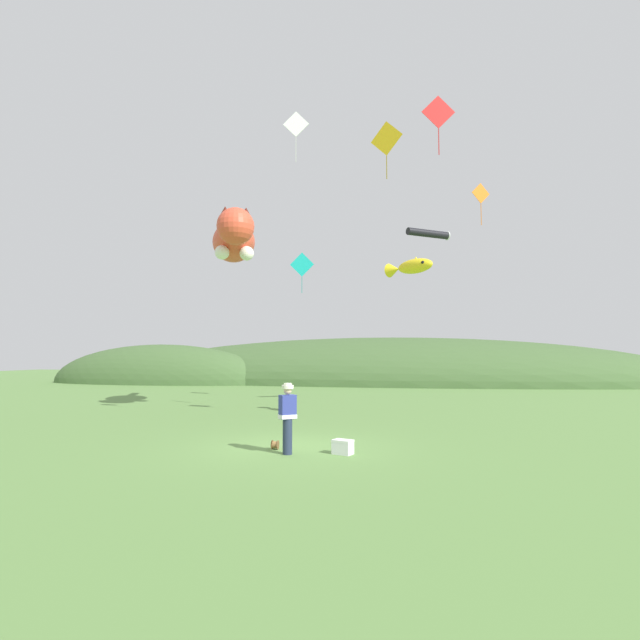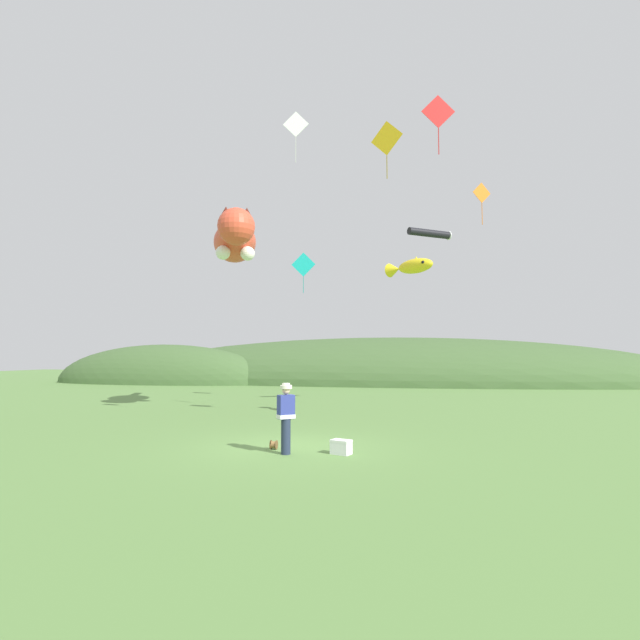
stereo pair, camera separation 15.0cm
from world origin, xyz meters
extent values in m
plane|color=#5B8442|center=(0.00, 0.00, 0.00)|extent=(120.00, 120.00, 0.00)
ellipsoid|color=#426033|center=(0.00, 31.93, 0.00)|extent=(53.00, 14.63, 8.07)
ellipsoid|color=#426033|center=(-19.18, 27.19, 0.00)|extent=(20.75, 7.06, 6.80)
cylinder|color=#232D47|center=(0.18, -0.94, 0.44)|extent=(0.24, 0.24, 0.88)
cube|color=navy|center=(0.18, -0.94, 1.18)|extent=(0.46, 0.44, 0.60)
cube|color=white|center=(0.18, -0.94, 0.94)|extent=(0.49, 0.47, 0.10)
sphere|color=beige|center=(0.18, -0.94, 1.59)|extent=(0.20, 0.20, 0.20)
cylinder|color=silver|center=(0.18, -0.94, 1.68)|extent=(0.30, 0.30, 0.09)
cylinder|color=silver|center=(0.18, -0.94, 1.74)|extent=(0.20, 0.20, 0.07)
cylinder|color=olive|center=(-0.31, -0.38, 0.12)|extent=(0.15, 0.18, 0.18)
cylinder|color=brown|center=(-0.39, -0.38, 0.12)|extent=(0.02, 0.24, 0.24)
cylinder|color=brown|center=(-0.23, -0.38, 0.12)|extent=(0.02, 0.24, 0.24)
cube|color=white|center=(1.54, -0.65, 0.15)|extent=(0.56, 0.46, 0.30)
cube|color=white|center=(1.54, -0.65, 0.33)|extent=(0.57, 0.47, 0.06)
ellipsoid|color=#E04C33|center=(-4.98, 8.33, 7.70)|extent=(3.23, 4.16, 1.76)
ellipsoid|color=white|center=(-4.91, 8.16, 7.38)|extent=(1.92, 2.63, 0.97)
sphere|color=#E04C33|center=(-4.08, 6.23, 7.87)|extent=(1.58, 1.58, 1.58)
cone|color=#4E1A11|center=(-3.68, 6.40, 8.45)|extent=(0.74, 0.74, 0.53)
cone|color=#4E1A11|center=(-4.48, 6.06, 8.45)|extent=(0.74, 0.74, 0.53)
sphere|color=white|center=(-3.98, 7.35, 6.95)|extent=(0.63, 0.63, 0.63)
sphere|color=white|center=(-4.96, 6.93, 6.95)|extent=(0.63, 0.63, 0.63)
cylinder|color=#E04C33|center=(-6.09, 10.91, 7.78)|extent=(1.15, 1.94, 0.42)
ellipsoid|color=yellow|center=(3.31, 5.36, 5.76)|extent=(1.57, 1.41, 0.54)
cone|color=yellow|center=(2.51, 5.99, 5.76)|extent=(0.73, 0.74, 0.54)
cone|color=yellow|center=(3.35, 5.33, 5.99)|extent=(0.36, 0.36, 0.25)
sphere|color=black|center=(3.59, 4.90, 5.81)|extent=(0.13, 0.13, 0.13)
cylinder|color=black|center=(3.87, 10.97, 8.32)|extent=(2.07, 1.64, 0.36)
torus|color=white|center=(4.80, 11.64, 8.32)|extent=(0.31, 0.39, 0.44)
cube|color=red|center=(4.17, 3.35, 10.58)|extent=(1.11, 0.28, 1.14)
cylinder|color=black|center=(4.17, 3.36, 10.58)|extent=(0.75, 0.19, 0.02)
cube|color=maroon|center=(4.17, 3.35, 9.56)|extent=(0.03, 0.01, 0.90)
cube|color=yellow|center=(2.32, 5.20, 10.65)|extent=(1.24, 0.54, 1.34)
cylinder|color=black|center=(2.32, 5.21, 10.65)|extent=(0.83, 0.37, 0.02)
cube|color=#A98511|center=(2.32, 5.20, 9.53)|extent=(0.03, 0.02, 0.90)
cube|color=white|center=(-0.65, 3.02, 10.47)|extent=(0.90, 0.15, 0.91)
cylinder|color=black|center=(-0.65, 3.03, 10.47)|extent=(0.61, 0.10, 0.02)
cube|color=#A9A9A9|center=(-0.65, 3.02, 9.57)|extent=(0.03, 0.01, 0.90)
cube|color=orange|center=(5.97, 7.74, 9.11)|extent=(0.74, 0.45, 0.86)
cylinder|color=black|center=(5.97, 7.75, 9.11)|extent=(0.50, 0.31, 0.02)
cube|color=#A95011|center=(5.97, 7.74, 8.23)|extent=(0.03, 0.02, 0.90)
cube|color=#19BFBF|center=(-2.85, 12.93, 7.41)|extent=(1.33, 0.12, 1.33)
cylinder|color=black|center=(-2.85, 12.94, 7.41)|extent=(0.89, 0.09, 0.02)
cube|color=#118585|center=(-2.85, 12.93, 6.29)|extent=(0.03, 0.01, 0.90)
camera|label=1|loc=(3.55, -13.21, 2.50)|focal=28.00mm
camera|label=2|loc=(3.70, -13.18, 2.50)|focal=28.00mm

